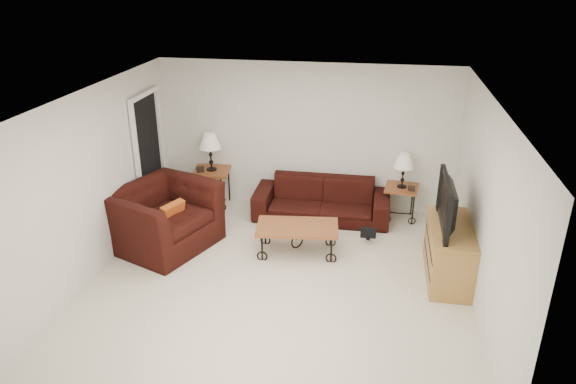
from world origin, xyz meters
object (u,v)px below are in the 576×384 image
object	(u,v)px
lamp_left	(211,152)
lamp_right	(403,171)
side_table_right	(400,203)
tv_stand	(449,252)
sofa	(322,200)
backpack	(369,227)
armchair	(164,217)
side_table_left	(213,187)
television	(454,204)
coffee_table	(297,239)

from	to	relation	value
lamp_left	lamp_right	bearing A→B (deg)	-0.00
side_table_right	lamp_right	xyz separation A→B (m)	(0.00, 0.00, 0.57)
tv_stand	lamp_right	bearing A→B (deg)	108.90
sofa	backpack	world-z (taller)	sofa
side_table_right	sofa	bearing A→B (deg)	-172.10
lamp_left	armchair	size ratio (longest dim) A/B	0.46
side_table_left	lamp_left	size ratio (longest dim) A/B	1.00
side_table_right	television	size ratio (longest dim) A/B	0.50
coffee_table	backpack	bearing A→B (deg)	28.81
television	backpack	size ratio (longest dim) A/B	2.43
lamp_right	side_table_right	bearing A→B (deg)	0.00
armchair	backpack	xyz separation A→B (m)	(3.02, 0.67, -0.23)
side_table_left	armchair	distance (m)	1.57
coffee_table	television	bearing A→B (deg)	-8.50
lamp_left	television	distance (m)	4.19
armchair	lamp_left	bearing A→B (deg)	12.13
armchair	lamp_right	bearing A→B (deg)	-44.17
side_table_left	coffee_table	xyz separation A→B (m)	(1.73, -1.43, -0.11)
side_table_left	armchair	xyz separation A→B (m)	(-0.27, -1.54, 0.14)
lamp_left	backpack	size ratio (longest dim) A/B	1.40
backpack	tv_stand	bearing A→B (deg)	-25.70
sofa	armchair	world-z (taller)	armchair
armchair	sofa	bearing A→B (deg)	-36.31
side_table_right	tv_stand	world-z (taller)	tv_stand
sofa	coffee_table	bearing A→B (deg)	-99.71
armchair	television	size ratio (longest dim) A/B	1.25
lamp_left	lamp_right	distance (m)	3.24
side_table_right	lamp_right	bearing A→B (deg)	0.00
sofa	tv_stand	bearing A→B (deg)	-39.46
sofa	side_table_left	xyz separation A→B (m)	(-1.94, 0.18, 0.00)
tv_stand	sofa	bearing A→B (deg)	140.54
coffee_table	side_table_left	bearing A→B (deg)	140.47
side_table_right	lamp_left	size ratio (longest dim) A/B	0.87
lamp_left	television	world-z (taller)	television
lamp_right	television	size ratio (longest dim) A/B	0.50
coffee_table	backpack	size ratio (longest dim) A/B	2.50
side_table_right	coffee_table	bearing A→B (deg)	-136.64
backpack	side_table_left	bearing A→B (deg)	175.71
side_table_left	lamp_left	distance (m)	0.66
side_table_right	lamp_left	distance (m)	3.31
sofa	side_table_left	distance (m)	1.95
side_table_left	side_table_right	bearing A→B (deg)	-0.00
lamp_left	armchair	world-z (taller)	lamp_left
television	armchair	bearing A→B (deg)	-92.83
side_table_right	television	world-z (taller)	television
armchair	backpack	world-z (taller)	armchair
sofa	lamp_right	distance (m)	1.41
side_table_right	backpack	size ratio (longest dim) A/B	1.21
television	lamp_right	bearing A→B (deg)	-161.70
lamp_left	tv_stand	world-z (taller)	lamp_left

